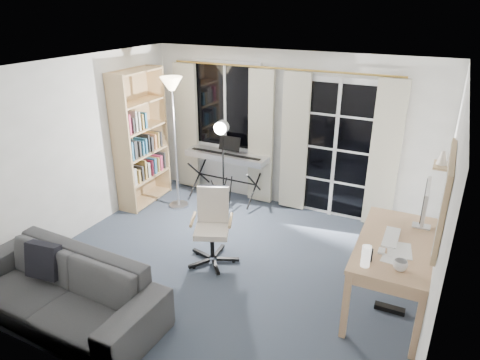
% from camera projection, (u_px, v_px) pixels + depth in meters
% --- Properties ---
extents(floor, '(4.50, 4.00, 0.02)m').
position_uv_depth(floor, '(227.00, 267.00, 5.31)').
color(floor, '#384051').
rests_on(floor, ground).
extents(window, '(1.20, 0.08, 1.40)m').
position_uv_depth(window, '(226.00, 106.00, 6.78)').
color(window, white).
rests_on(window, floor).
extents(french_door, '(1.32, 0.09, 2.11)m').
position_uv_depth(french_door, '(335.00, 151.00, 6.22)').
color(french_door, white).
rests_on(french_door, floor).
extents(curtains, '(3.60, 0.07, 2.13)m').
position_uv_depth(curtains, '(277.00, 140.00, 6.48)').
color(curtains, gold).
rests_on(curtains, floor).
extents(bookshelf, '(0.38, 1.00, 2.12)m').
position_uv_depth(bookshelf, '(139.00, 142.00, 6.67)').
color(bookshelf, tan).
rests_on(bookshelf, floor).
extents(torchiere_lamp, '(0.33, 0.33, 2.04)m').
position_uv_depth(torchiere_lamp, '(173.00, 105.00, 6.22)').
color(torchiere_lamp, '#B2B2B7').
rests_on(torchiere_lamp, floor).
extents(keyboard_piano, '(1.36, 0.67, 0.98)m').
position_uv_depth(keyboard_piano, '(226.00, 157.00, 6.78)').
color(keyboard_piano, black).
rests_on(keyboard_piano, floor).
extents(studio_light, '(0.30, 0.30, 1.50)m').
position_uv_depth(studio_light, '(222.00, 139.00, 6.17)').
color(studio_light, black).
rests_on(studio_light, floor).
extents(office_chair, '(0.65, 0.64, 0.94)m').
position_uv_depth(office_chair, '(213.00, 219.00, 5.29)').
color(office_chair, black).
rests_on(office_chair, floor).
extents(desk, '(0.76, 1.47, 0.78)m').
position_uv_depth(desk, '(395.00, 250.00, 4.39)').
color(desk, tan).
rests_on(desk, floor).
extents(monitor, '(0.19, 0.56, 0.49)m').
position_uv_depth(monitor, '(425.00, 202.00, 4.52)').
color(monitor, silver).
rests_on(monitor, desk).
extents(desk_clutter, '(0.45, 0.89, 0.99)m').
position_uv_depth(desk_clutter, '(383.00, 266.00, 4.25)').
color(desk_clutter, white).
rests_on(desk_clutter, desk).
extents(mug, '(0.13, 0.10, 0.13)m').
position_uv_depth(mug, '(400.00, 264.00, 3.87)').
color(mug, silver).
rests_on(mug, desk).
extents(wall_mirror, '(0.04, 0.94, 0.74)m').
position_uv_depth(wall_mirror, '(444.00, 199.00, 3.50)').
color(wall_mirror, tan).
rests_on(wall_mirror, floor).
extents(framed_print, '(0.03, 0.42, 0.32)m').
position_uv_depth(framed_print, '(450.00, 159.00, 4.22)').
color(framed_print, tan).
rests_on(framed_print, floor).
extents(wall_shelf, '(0.16, 0.30, 0.18)m').
position_uv_depth(wall_shelf, '(442.00, 161.00, 4.73)').
color(wall_shelf, tan).
rests_on(wall_shelf, floor).
extents(sofa, '(2.25, 0.71, 0.87)m').
position_uv_depth(sofa, '(58.00, 280.00, 4.31)').
color(sofa, '#333436').
rests_on(sofa, floor).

